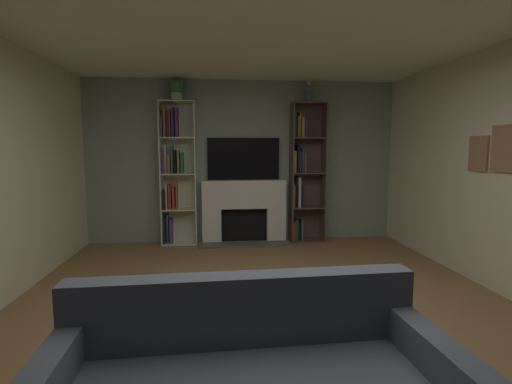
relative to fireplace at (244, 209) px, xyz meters
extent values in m
plane|color=olive|center=(0.00, -3.17, -0.54)|extent=(7.91, 7.91, 0.00)
cube|color=gray|center=(0.00, 0.15, 0.78)|extent=(5.16, 0.06, 2.63)
cube|color=#9F744F|center=(2.50, -2.51, 1.00)|extent=(0.03, 0.37, 0.49)
cube|color=#91885B|center=(2.49, -2.51, 1.00)|extent=(0.01, 0.31, 0.43)
cube|color=#9F744F|center=(2.50, -2.12, 0.94)|extent=(0.03, 0.30, 0.40)
cube|color=#2E6B54|center=(2.49, -2.12, 0.94)|extent=(0.01, 0.24, 0.34)
cube|color=white|center=(-0.53, 0.00, -0.26)|extent=(0.31, 0.23, 0.56)
cube|color=white|center=(0.53, 0.00, -0.26)|extent=(0.31, 0.23, 0.56)
cube|color=white|center=(0.00, 0.00, 0.25)|extent=(1.37, 0.23, 0.46)
cube|color=black|center=(0.00, 0.08, -0.26)|extent=(0.75, 0.08, 0.56)
cube|color=#5B5949|center=(0.00, -0.26, -0.53)|extent=(1.47, 0.30, 0.03)
cube|color=black|center=(0.00, 0.09, 0.82)|extent=(1.17, 0.06, 0.68)
cube|color=beige|center=(-1.31, -0.03, 0.59)|extent=(0.02, 0.30, 2.27)
cube|color=beige|center=(-0.78, -0.03, 0.59)|extent=(0.02, 0.30, 2.27)
cube|color=beige|center=(-1.04, 0.11, 0.59)|extent=(0.56, 0.02, 2.27)
cube|color=beige|center=(-1.04, -0.03, -0.53)|extent=(0.52, 0.30, 0.02)
cube|color=black|center=(-1.28, 0.00, -0.31)|extent=(0.03, 0.21, 0.42)
cube|color=#35458B|center=(-1.24, 0.01, -0.29)|extent=(0.02, 0.19, 0.46)
cube|color=#5D3A72|center=(-1.18, 0.00, -0.33)|extent=(0.04, 0.20, 0.38)
cube|color=beige|center=(-1.04, -0.03, 0.03)|extent=(0.52, 0.30, 0.02)
cube|color=black|center=(-1.28, -0.03, 0.18)|extent=(0.04, 0.26, 0.29)
cube|color=beige|center=(-1.24, 0.01, 0.23)|extent=(0.03, 0.18, 0.39)
cube|color=#AF2E2C|center=(-1.19, 0.00, 0.23)|extent=(0.04, 0.21, 0.39)
cube|color=#B43827|center=(-1.13, -0.01, 0.21)|extent=(0.04, 0.22, 0.35)
cube|color=#94633D|center=(-1.08, 0.02, 0.25)|extent=(0.02, 0.17, 0.42)
cube|color=beige|center=(-1.04, -0.03, 0.59)|extent=(0.52, 0.30, 0.02)
cube|color=#67337D|center=(-1.28, 0.01, 0.79)|extent=(0.03, 0.18, 0.38)
cube|color=beige|center=(-1.24, 0.01, 0.82)|extent=(0.03, 0.18, 0.44)
cube|color=olive|center=(-1.18, -0.01, 0.75)|extent=(0.04, 0.23, 0.30)
cube|color=#326454|center=(-1.14, -0.01, 0.83)|extent=(0.03, 0.22, 0.45)
cube|color=black|center=(-1.09, 0.01, 0.79)|extent=(0.04, 0.19, 0.37)
cube|color=olive|center=(-1.04, -0.01, 0.78)|extent=(0.03, 0.22, 0.36)
cube|color=#237E3B|center=(-0.99, 0.01, 0.77)|extent=(0.04, 0.18, 0.33)
cube|color=beige|center=(-1.04, -0.03, 1.16)|extent=(0.52, 0.30, 0.02)
cube|color=#2B548A|center=(-1.28, -0.02, 1.32)|extent=(0.03, 0.25, 0.31)
cube|color=#925E25|center=(-1.24, -0.01, 1.41)|extent=(0.03, 0.22, 0.48)
cube|color=#35517E|center=(-1.19, 0.01, 1.34)|extent=(0.02, 0.18, 0.35)
cube|color=red|center=(-1.16, -0.01, 1.38)|extent=(0.03, 0.22, 0.43)
cube|color=navy|center=(-1.11, -0.02, 1.39)|extent=(0.03, 0.25, 0.45)
cube|color=#55296C|center=(-1.05, -0.01, 1.39)|extent=(0.04, 0.23, 0.45)
cube|color=beige|center=(-1.04, -0.03, 1.72)|extent=(0.52, 0.30, 0.02)
cube|color=brown|center=(0.78, -0.04, 0.59)|extent=(0.02, 0.33, 2.27)
cube|color=brown|center=(1.31, -0.04, 0.59)|extent=(0.02, 0.33, 2.27)
cube|color=brown|center=(1.04, 0.11, 0.59)|extent=(0.56, 0.02, 2.27)
cube|color=brown|center=(1.04, -0.04, -0.53)|extent=(0.52, 0.33, 0.02)
cube|color=#B92C35|center=(0.82, -0.02, -0.36)|extent=(0.04, 0.24, 0.32)
cube|color=#24633B|center=(0.87, -0.01, -0.35)|extent=(0.03, 0.23, 0.34)
cube|color=black|center=(0.91, 0.00, -0.37)|extent=(0.04, 0.20, 0.31)
cube|color=#34774F|center=(0.96, -0.01, -0.36)|extent=(0.03, 0.22, 0.33)
cube|color=brown|center=(1.04, -0.04, 0.03)|extent=(0.52, 0.33, 0.02)
cube|color=brown|center=(0.81, -0.03, 0.22)|extent=(0.03, 0.26, 0.37)
cube|color=black|center=(0.86, 0.00, 0.20)|extent=(0.04, 0.21, 0.33)
cube|color=beige|center=(0.90, -0.02, 0.28)|extent=(0.04, 0.25, 0.48)
cube|color=black|center=(0.95, 0.01, 0.21)|extent=(0.04, 0.19, 0.36)
cube|color=brown|center=(1.04, -0.04, 0.59)|extent=(0.52, 0.33, 0.02)
cube|color=olive|center=(0.81, -0.03, 0.78)|extent=(0.04, 0.27, 0.35)
cube|color=black|center=(0.87, -0.03, 0.83)|extent=(0.04, 0.26, 0.46)
cube|color=olive|center=(0.92, 0.01, 0.77)|extent=(0.02, 0.19, 0.33)
cube|color=navy|center=(0.96, 0.00, 0.80)|extent=(0.04, 0.21, 0.39)
cube|color=olive|center=(1.00, 0.01, 0.75)|extent=(0.03, 0.19, 0.29)
cube|color=brown|center=(1.04, -0.04, 1.16)|extent=(0.52, 0.33, 0.02)
cube|color=#28684D|center=(0.81, -0.01, 1.38)|extent=(0.04, 0.22, 0.42)
cube|color=#946029|center=(0.87, -0.02, 1.33)|extent=(0.03, 0.24, 0.33)
cube|color=olive|center=(0.90, -0.01, 1.37)|extent=(0.03, 0.23, 0.41)
cube|color=olive|center=(0.94, -0.02, 1.33)|extent=(0.04, 0.25, 0.32)
cube|color=navy|center=(0.99, -0.01, 1.32)|extent=(0.03, 0.23, 0.31)
cube|color=brown|center=(1.04, -0.04, 1.72)|extent=(0.52, 0.33, 0.02)
cylinder|color=beige|center=(-1.04, -0.03, 1.79)|extent=(0.17, 0.17, 0.12)
sphere|color=#307742|center=(-1.04, -0.03, 1.95)|extent=(0.24, 0.24, 0.24)
cylinder|color=slate|center=(1.04, -0.03, 1.82)|extent=(0.11, 0.11, 0.19)
cylinder|color=#4C7F3F|center=(1.04, -0.02, 1.98)|extent=(0.01, 0.01, 0.13)
sphere|color=silver|center=(1.04, -0.02, 2.04)|extent=(0.05, 0.05, 0.05)
cylinder|color=#4C7F3F|center=(1.05, -0.03, 1.98)|extent=(0.01, 0.01, 0.13)
sphere|color=silver|center=(1.05, -0.03, 2.04)|extent=(0.04, 0.04, 0.04)
cylinder|color=#4C7F3F|center=(1.04, -0.03, 1.97)|extent=(0.01, 0.01, 0.11)
sphere|color=silver|center=(1.04, -0.03, 2.03)|extent=(0.04, 0.04, 0.04)
cube|color=#545B65|center=(-0.31, -4.07, 0.10)|extent=(1.97, 0.22, 0.40)
cube|color=#4F3F36|center=(-0.30, -3.48, -0.15)|extent=(0.82, 0.44, 0.04)
cylinder|color=#4F3F36|center=(-0.68, -3.68, -0.35)|extent=(0.05, 0.05, 0.37)
cylinder|color=#4F3F36|center=(0.09, -3.68, -0.35)|extent=(0.05, 0.05, 0.37)
cylinder|color=#4F3F36|center=(-0.68, -3.28, -0.35)|extent=(0.05, 0.05, 0.37)
cylinder|color=#4F3F36|center=(0.09, -3.28, -0.35)|extent=(0.05, 0.05, 0.37)
camera|label=1|loc=(-0.45, -6.12, 1.01)|focal=26.58mm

